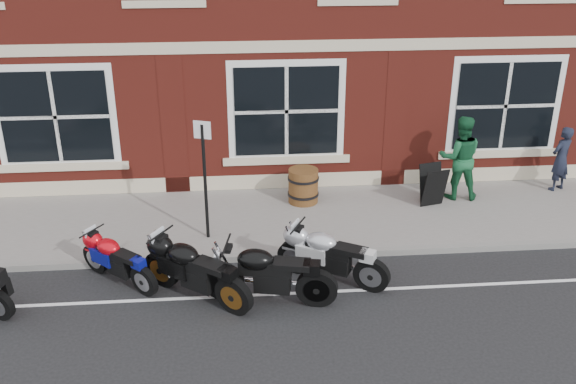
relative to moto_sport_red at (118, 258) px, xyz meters
name	(u,v)px	position (x,y,z in m)	size (l,w,h in m)	color
ground	(220,303)	(1.76, -0.84, -0.48)	(80.00, 80.00, 0.00)	black
sidewalk	(221,221)	(1.76, 2.16, -0.42)	(30.00, 3.00, 0.12)	slate
kerb	(221,258)	(1.76, 0.58, -0.42)	(30.00, 0.16, 0.12)	slate
moto_sport_red	(118,258)	(0.00, 0.00, 0.00)	(1.46, 1.31, 0.83)	black
moto_sport_black	(195,268)	(1.37, -0.63, 0.10)	(1.87, 1.48, 1.01)	black
moto_sport_silver	(331,253)	(3.72, -0.26, 0.06)	(1.87, 1.18, 0.94)	black
moto_naked_black	(267,271)	(2.56, -0.84, 0.11)	(2.25, 0.63, 1.02)	black
pedestrian_left	(561,159)	(9.47, 3.05, 0.40)	(0.55, 0.36, 1.51)	black
pedestrian_right	(460,158)	(7.02, 2.82, 0.59)	(0.92, 0.72, 1.89)	#17522E
a_board_sign	(433,185)	(6.36, 2.50, 0.09)	(0.53, 0.36, 0.89)	black
barrel_planter	(303,186)	(3.57, 2.86, 0.02)	(0.69, 0.69, 0.76)	#452C12
parking_sign	(205,172)	(1.51, 1.36, 1.02)	(0.32, 0.14, 2.39)	black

